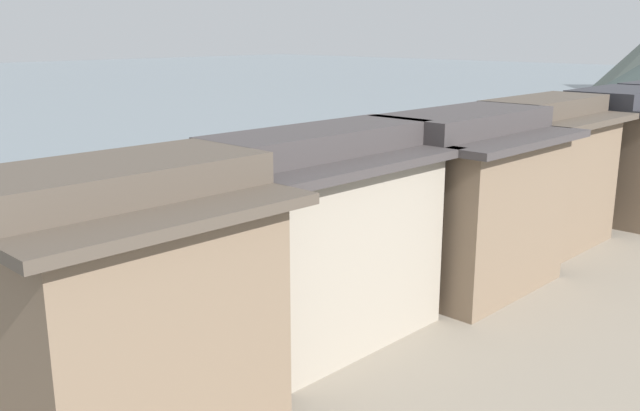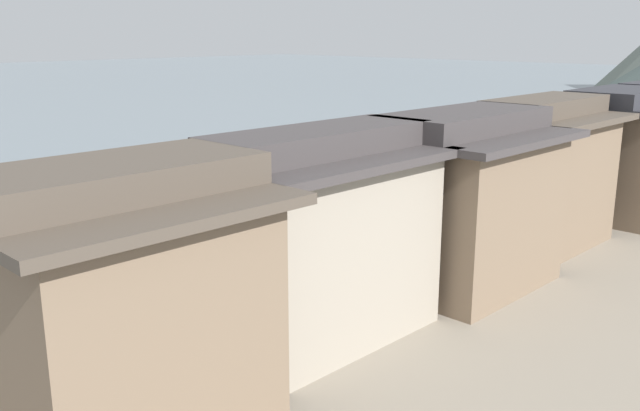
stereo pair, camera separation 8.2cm
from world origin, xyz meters
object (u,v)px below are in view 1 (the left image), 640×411
at_px(house_waterfront_tall, 461,200).
at_px(mooring_post_dock_near, 108,348).
at_px(house_waterfront_nearest, 121,304).
at_px(house_waterfront_far, 615,154).
at_px(boat_moored_nearest, 439,178).
at_px(house_waterfront_narrow, 540,173).
at_px(mooring_post_dock_mid, 296,285).
at_px(boat_moored_far, 175,311).
at_px(house_waterfront_second, 322,236).
at_px(boat_moored_second, 566,153).

bearing_deg(house_waterfront_tall, mooring_post_dock_near, -104.82).
xyz_separation_m(house_waterfront_nearest, mooring_post_dock_near, (-3.19, 1.25, -2.55)).
bearing_deg(house_waterfront_tall, house_waterfront_far, 89.20).
height_order(boat_moored_nearest, house_waterfront_narrow, house_waterfront_narrow).
height_order(house_waterfront_narrow, mooring_post_dock_near, house_waterfront_narrow).
distance_m(house_waterfront_nearest, mooring_post_dock_mid, 9.26).
bearing_deg(boat_moored_far, mooring_post_dock_mid, 51.20).
bearing_deg(mooring_post_dock_near, house_waterfront_narrow, 81.23).
xyz_separation_m(boat_moored_far, house_waterfront_second, (5.29, 1.68, 3.41)).
xyz_separation_m(house_waterfront_second, house_waterfront_far, (0.65, 19.60, 0.01)).
distance_m(boat_moored_second, house_waterfront_narrow, 26.83).
distance_m(boat_moored_far, house_waterfront_far, 22.35).
height_order(boat_moored_nearest, mooring_post_dock_near, mooring_post_dock_near).
bearing_deg(boat_moored_far, boat_moored_second, 96.87).
bearing_deg(mooring_post_dock_near, house_waterfront_second, 63.72).
bearing_deg(house_waterfront_narrow, boat_moored_far, -110.31).
distance_m(boat_moored_nearest, house_waterfront_second, 25.87).
xyz_separation_m(house_waterfront_narrow, mooring_post_dock_near, (-2.85, -18.50, -2.56)).
bearing_deg(house_waterfront_narrow, mooring_post_dock_near, -98.77).
relative_size(boat_moored_second, boat_moored_far, 1.32).
bearing_deg(house_waterfront_nearest, mooring_post_dock_mid, 111.09).
height_order(house_waterfront_tall, mooring_post_dock_mid, house_waterfront_tall).
xyz_separation_m(boat_moored_far, mooring_post_dock_near, (2.58, -3.82, 0.85)).
height_order(house_waterfront_nearest, house_waterfront_second, same).
xyz_separation_m(boat_moored_far, house_waterfront_narrow, (5.44, 14.69, 3.41)).
bearing_deg(house_waterfront_nearest, house_waterfront_second, 94.08).
relative_size(house_waterfront_second, house_waterfront_tall, 1.06).
bearing_deg(boat_moored_second, mooring_post_dock_near, -80.37).
xyz_separation_m(boat_moored_far, house_waterfront_nearest, (5.77, -5.06, 3.41)).
bearing_deg(house_waterfront_nearest, boat_moored_nearest, 112.19).
height_order(boat_moored_nearest, house_waterfront_far, house_waterfront_far).
xyz_separation_m(boat_moored_far, house_waterfront_tall, (5.76, 8.21, 3.40)).
relative_size(house_waterfront_tall, mooring_post_dock_mid, 9.70).
xyz_separation_m(house_waterfront_tall, house_waterfront_far, (0.18, 13.06, 0.01)).
relative_size(boat_moored_far, house_waterfront_far, 0.56).
height_order(boat_moored_nearest, boat_moored_far, boat_moored_far).
bearing_deg(house_waterfront_nearest, boat_moored_far, 138.75).
distance_m(boat_moored_nearest, boat_moored_far, 25.34).
bearing_deg(house_waterfront_tall, house_waterfront_second, -94.13).
bearing_deg(house_waterfront_second, house_waterfront_tall, 85.87).
xyz_separation_m(boat_moored_second, mooring_post_dock_mid, (7.32, -36.07, 0.79)).
height_order(boat_moored_far, house_waterfront_narrow, house_waterfront_narrow).
bearing_deg(house_waterfront_far, house_waterfront_nearest, -90.38).
height_order(boat_moored_second, mooring_post_dock_mid, mooring_post_dock_mid).
relative_size(house_waterfront_second, mooring_post_dock_mid, 10.29).
bearing_deg(house_waterfront_far, mooring_post_dock_near, -97.64).
height_order(boat_moored_far, house_waterfront_nearest, house_waterfront_nearest).
xyz_separation_m(boat_moored_nearest, mooring_post_dock_mid, (8.89, -21.33, 0.79)).
bearing_deg(mooring_post_dock_near, boat_moored_far, 124.09).
distance_m(house_waterfront_second, mooring_post_dock_near, 6.63).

